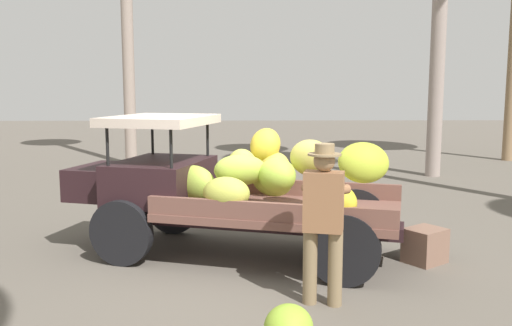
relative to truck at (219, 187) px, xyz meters
name	(u,v)px	position (x,y,z in m)	size (l,w,h in m)	color
ground_plane	(227,263)	(-0.11, 0.40, -0.93)	(60.00, 60.00, 0.00)	#5E564D
truck	(219,187)	(0.00, 0.00, 0.00)	(4.66, 2.74, 1.86)	black
farmer	(323,214)	(-1.15, 1.76, 0.03)	(0.53, 0.49, 1.69)	#836D4D
wooden_crate	(425,245)	(-2.66, 0.41, -0.70)	(0.48, 0.41, 0.45)	#7D5C4A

